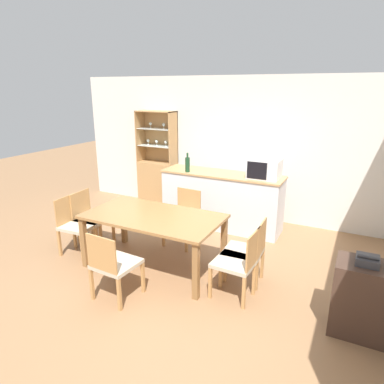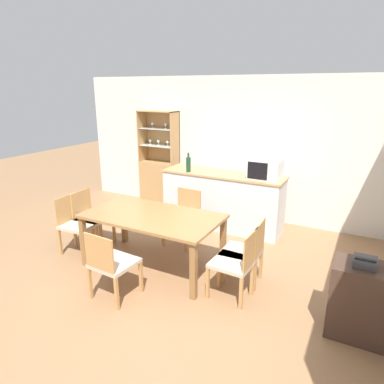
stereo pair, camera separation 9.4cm
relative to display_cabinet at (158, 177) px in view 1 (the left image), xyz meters
The scene contains 15 objects.
ground_plane 3.01m from the display_cabinet, 55.77° to the right, with size 18.00×18.00×0.00m, color #936B47.
wall_back 1.81m from the display_cabinet, ahead, with size 6.80×0.06×2.55m.
kitchen_counter 1.70m from the display_cabinet, 17.75° to the right, with size 2.08×0.59×0.96m.
display_cabinet is the anchor object (origin of this frame).
dining_table 2.60m from the display_cabinet, 59.05° to the right, with size 1.79×0.97×0.74m.
dining_chair_head_far 1.95m from the display_cabinet, 46.31° to the right, with size 0.48×0.48×0.84m.
dining_chair_side_left_near 2.39m from the display_cabinet, 87.56° to the right, with size 0.48×0.48×0.84m.
dining_chair_side_right_near 3.51m from the display_cabinet, 42.75° to the right, with size 0.47×0.47×0.84m.
dining_chair_head_near 3.34m from the display_cabinet, 66.42° to the right, with size 0.48×0.48×0.84m.
dining_chair_side_right_far 3.32m from the display_cabinet, 38.98° to the right, with size 0.47×0.47×0.84m.
dining_chair_side_left_far 2.10m from the display_cabinet, 87.22° to the right, with size 0.48×0.48×0.84m.
microwave 2.44m from the display_cabinet, 12.42° to the right, with size 0.49×0.39×0.31m.
wine_bottle 1.36m from the display_cabinet, 33.78° to the right, with size 0.08×0.08×0.33m.
side_cabinet 4.60m from the display_cabinet, 32.01° to the right, with size 0.62×0.40×0.75m.
telephone 4.57m from the display_cabinet, 32.37° to the right, with size 0.20×0.20×0.11m.
Camera 1 is at (2.02, -3.30, 2.34)m, focal length 32.00 mm.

